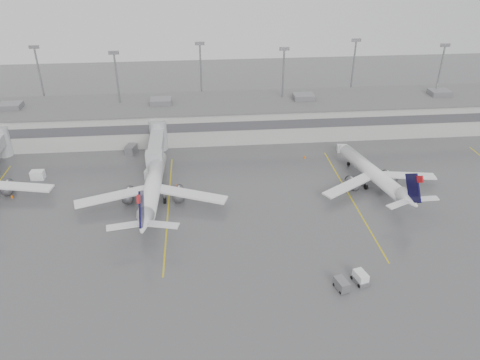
{
  "coord_description": "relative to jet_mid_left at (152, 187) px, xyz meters",
  "views": [
    {
      "loc": [
        -11.08,
        -51.03,
        46.66
      ],
      "look_at": [
        -4.02,
        24.0,
        5.0
      ],
      "focal_mm": 35.0,
      "sensor_mm": 36.0,
      "label": 1
    }
  ],
  "objects": [
    {
      "name": "ground",
      "position": [
        20.32,
        -25.92,
        -3.19
      ],
      "size": [
        260.0,
        260.0,
        0.0
      ],
      "primitive_type": "plane",
      "color": "#4C4C4E",
      "rests_on": "ground"
    },
    {
      "name": "terminal",
      "position": [
        20.32,
        32.06,
        0.99
      ],
      "size": [
        152.0,
        17.0,
        9.45
      ],
      "color": "#ADADA8",
      "rests_on": "ground"
    },
    {
      "name": "light_masts",
      "position": [
        20.32,
        37.83,
        8.84
      ],
      "size": [
        142.4,
        8.0,
        20.6
      ],
      "color": "gray",
      "rests_on": "ground"
    },
    {
      "name": "jet_bridge_right",
      "position": [
        -0.18,
        19.8,
        0.68
      ],
      "size": [
        4.0,
        17.2,
        7.0
      ],
      "color": "#A9ACAE",
      "rests_on": "ground"
    },
    {
      "name": "stand_markings",
      "position": [
        20.32,
        -1.92,
        -3.18
      ],
      "size": [
        105.25,
        40.0,
        0.01
      ],
      "color": "#D6BB0C",
      "rests_on": "ground"
    },
    {
      "name": "jet_mid_left",
      "position": [
        0.0,
        0.0,
        0.0
      ],
      "size": [
        28.25,
        31.7,
        10.25
      ],
      "rotation": [
        0.0,
        0.0,
        -0.04
      ],
      "color": "white",
      "rests_on": "ground"
    },
    {
      "name": "jet_mid_right",
      "position": [
        43.56,
        1.95,
        -0.35
      ],
      "size": [
        24.49,
        27.76,
        9.11
      ],
      "rotation": [
        0.0,
        0.0,
        0.23
      ],
      "color": "white",
      "rests_on": "ground"
    },
    {
      "name": "baggage_tug",
      "position": [
        31.9,
        -25.65,
        -2.5
      ],
      "size": [
        2.34,
        3.05,
        1.75
      ],
      "rotation": [
        0.0,
        0.0,
        0.26
      ],
      "color": "white",
      "rests_on": "ground"
    },
    {
      "name": "baggage_cart",
      "position": [
        28.7,
        -26.85,
        -2.35
      ],
      "size": [
        2.02,
        2.78,
        1.61
      ],
      "rotation": [
        0.0,
        0.0,
        0.26
      ],
      "color": "slate",
      "rests_on": "ground"
    },
    {
      "name": "gse_uld_a",
      "position": [
        -24.41,
        11.46,
        -2.25
      ],
      "size": [
        2.71,
        1.87,
        1.86
      ],
      "primitive_type": "cube",
      "rotation": [
        0.0,
        0.0,
        -0.04
      ],
      "color": "white",
      "rests_on": "ground"
    },
    {
      "name": "gse_uld_b",
      "position": [
        -0.92,
        9.4,
        -2.21
      ],
      "size": [
        3.1,
        2.42,
        1.95
      ],
      "primitive_type": "cube",
      "rotation": [
        0.0,
        0.0,
        -0.23
      ],
      "color": "white",
      "rests_on": "ground"
    },
    {
      "name": "gse_uld_c",
      "position": [
        41.98,
        18.44,
        -2.38
      ],
      "size": [
        2.45,
        1.8,
        1.6
      ],
      "primitive_type": "cube",
      "rotation": [
        0.0,
        0.0,
        -0.14
      ],
      "color": "white",
      "rests_on": "ground"
    },
    {
      "name": "gse_loader",
      "position": [
        -6.52,
        22.11,
        -2.2
      ],
      "size": [
        2.74,
        3.56,
        1.97
      ],
      "primitive_type": "cube",
      "rotation": [
        0.0,
        0.0,
        -0.27
      ],
      "color": "slate",
      "rests_on": "ground"
    },
    {
      "name": "cone_a",
      "position": [
        -27.36,
        4.18,
        -2.79
      ],
      "size": [
        0.49,
        0.49,
        0.79
      ],
      "primitive_type": "cone",
      "color": "#EC6004",
      "rests_on": "ground"
    },
    {
      "name": "cone_b",
      "position": [
        4.14,
        5.45,
        -2.85
      ],
      "size": [
        0.43,
        0.43,
        0.68
      ],
      "primitive_type": "cone",
      "color": "#EC6004",
      "rests_on": "ground"
    },
    {
      "name": "cone_c",
      "position": [
        32.66,
        15.92,
        -2.83
      ],
      "size": [
        0.45,
        0.45,
        0.71
      ],
      "primitive_type": "cone",
      "color": "#EC6004",
      "rests_on": "ground"
    }
  ]
}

